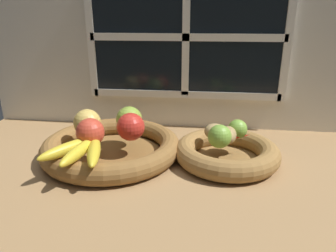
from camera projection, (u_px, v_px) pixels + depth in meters
ground_plane at (177, 166)px, 84.55cm from camera, size 140.00×90.00×3.00cm
back_wall at (186, 46)px, 102.56cm from camera, size 140.00×4.60×55.00cm
fruit_bowl_left at (112, 147)px, 86.46cm from camera, size 38.69×38.69×5.60cm
fruit_bowl_right at (227, 153)px, 82.82cm from camera, size 28.06×28.06×5.60cm
apple_red_right at (130, 127)px, 81.94cm from camera, size 7.57×7.57×7.57cm
apple_golden_left at (87, 123)px, 85.48cm from camera, size 7.61×7.61×7.61cm
apple_red_front at (90, 132)px, 78.87cm from camera, size 7.32×7.32×7.32cm
apple_green_back at (129, 119)px, 88.31cm from camera, size 7.55×7.55×7.55cm
banana_bunch_front at (81, 150)px, 73.78cm from camera, size 16.11×17.98×3.02cm
potato_large at (228, 135)px, 81.11cm from camera, size 5.03×8.19×4.30cm
potato_oblong at (215, 131)px, 83.89cm from camera, size 6.59×6.65×4.16cm
lime_near at (220, 136)px, 77.77cm from camera, size 6.06×6.06×6.06cm
lime_far at (237, 129)px, 83.93cm from camera, size 5.33×5.33×5.33cm
chili_pepper at (232, 138)px, 82.05cm from camera, size 11.43×7.74×2.23cm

